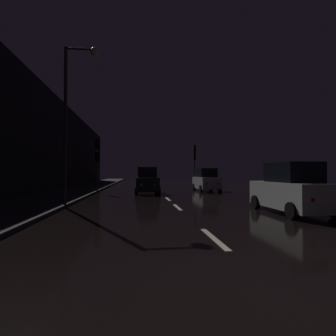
{
  "coord_description": "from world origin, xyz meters",
  "views": [
    {
      "loc": [
        -1.96,
        -3.51,
        1.69
      ],
      "look_at": [
        0.52,
        17.45,
        2.1
      ],
      "focal_mm": 27.65,
      "sensor_mm": 36.0,
      "label": 1
    }
  ],
  "objects_px": {
    "car_parked_right_near": "(291,190)",
    "streetlamp_overhead": "(74,102)",
    "traffic_light_far_right": "(194,156)",
    "car_approaching_headlights": "(147,181)",
    "car_parked_right_far": "(206,181)",
    "traffic_light_far_left": "(97,154)"
  },
  "relations": [
    {
      "from": "traffic_light_far_right",
      "to": "streetlamp_overhead",
      "type": "relative_size",
      "value": 0.66
    },
    {
      "from": "streetlamp_overhead",
      "to": "car_parked_right_near",
      "type": "xyz_separation_m",
      "value": [
        9.58,
        -2.97,
        -4.25
      ]
    },
    {
      "from": "streetlamp_overhead",
      "to": "car_parked_right_near",
      "type": "bearing_deg",
      "value": -17.19
    },
    {
      "from": "traffic_light_far_right",
      "to": "car_approaching_headlights",
      "type": "distance_m",
      "value": 12.85
    },
    {
      "from": "traffic_light_far_right",
      "to": "car_approaching_headlights",
      "type": "bearing_deg",
      "value": -30.61
    },
    {
      "from": "car_parked_right_near",
      "to": "streetlamp_overhead",
      "type": "bearing_deg",
      "value": 72.81
    },
    {
      "from": "traffic_light_far_right",
      "to": "car_approaching_headlights",
      "type": "xyz_separation_m",
      "value": [
        -6.47,
        -10.73,
        -2.85
      ]
    },
    {
      "from": "traffic_light_far_left",
      "to": "traffic_light_far_right",
      "type": "xyz_separation_m",
      "value": [
        10.61,
        10.19,
        0.59
      ]
    },
    {
      "from": "traffic_light_far_left",
      "to": "traffic_light_far_right",
      "type": "relative_size",
      "value": 0.86
    },
    {
      "from": "traffic_light_far_right",
      "to": "car_parked_right_near",
      "type": "bearing_deg",
      "value": -1.59
    },
    {
      "from": "traffic_light_far_left",
      "to": "car_approaching_headlights",
      "type": "relative_size",
      "value": 1.05
    },
    {
      "from": "streetlamp_overhead",
      "to": "car_parked_right_far",
      "type": "distance_m",
      "value": 14.9
    },
    {
      "from": "streetlamp_overhead",
      "to": "car_parked_right_near",
      "type": "height_order",
      "value": "streetlamp_overhead"
    },
    {
      "from": "car_parked_right_far",
      "to": "streetlamp_overhead",
      "type": "bearing_deg",
      "value": 137.85
    },
    {
      "from": "car_approaching_headlights",
      "to": "traffic_light_far_right",
      "type": "bearing_deg",
      "value": 148.91
    },
    {
      "from": "streetlamp_overhead",
      "to": "car_parked_right_near",
      "type": "distance_m",
      "value": 10.9
    },
    {
      "from": "traffic_light_far_left",
      "to": "car_parked_right_far",
      "type": "distance_m",
      "value": 10.2
    },
    {
      "from": "traffic_light_far_left",
      "to": "car_parked_right_far",
      "type": "relative_size",
      "value": 1.07
    },
    {
      "from": "car_parked_right_near",
      "to": "car_parked_right_far",
      "type": "bearing_deg",
      "value": 0.0
    },
    {
      "from": "traffic_light_far_right",
      "to": "car_parked_right_far",
      "type": "bearing_deg",
      "value": -4.82
    },
    {
      "from": "traffic_light_far_left",
      "to": "traffic_light_far_right",
      "type": "distance_m",
      "value": 14.73
    },
    {
      "from": "traffic_light_far_left",
      "to": "car_parked_right_far",
      "type": "bearing_deg",
      "value": 109.61
    }
  ]
}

